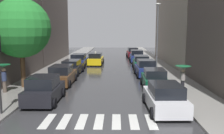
{
  "coord_description": "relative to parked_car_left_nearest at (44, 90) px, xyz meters",
  "views": [
    {
      "loc": [
        0.88,
        -9.0,
        4.69
      ],
      "look_at": [
        0.43,
        18.06,
        0.72
      ],
      "focal_mm": 40.08,
      "sensor_mm": 36.0,
      "label": 1
    }
  ],
  "objects": [
    {
      "name": "ground_plane",
      "position": [
        3.83,
        17.14,
        -0.84
      ],
      "size": [
        28.0,
        72.0,
        0.04
      ],
      "primitive_type": "cube",
      "color": "#363638"
    },
    {
      "name": "sidewalk_left",
      "position": [
        -2.67,
        17.14,
        -0.74
      ],
      "size": [
        3.0,
        72.0,
        0.15
      ],
      "primitive_type": "cube",
      "color": "gray",
      "rests_on": "ground"
    },
    {
      "name": "sidewalk_right",
      "position": [
        10.33,
        17.14,
        -0.74
      ],
      "size": [
        3.0,
        72.0,
        0.15
      ],
      "primitive_type": "cube",
      "color": "gray",
      "rests_on": "ground"
    },
    {
      "name": "crosswalk_stripes",
      "position": [
        3.83,
        -3.43,
        -0.81
      ],
      "size": [
        5.85,
        2.2,
        0.01
      ],
      "color": "silver",
      "rests_on": "ground"
    },
    {
      "name": "building_right_mid",
      "position": [
        14.83,
        19.81,
        7.6
      ],
      "size": [
        6.0,
        19.97,
        16.83
      ],
      "primitive_type": "cube",
      "color": "#9E9384",
      "rests_on": "ground"
    },
    {
      "name": "parked_car_left_nearest",
      "position": [
        0.0,
        0.0,
        0.0
      ],
      "size": [
        2.13,
        4.06,
        1.76
      ],
      "rotation": [
        0.0,
        0.0,
        1.57
      ],
      "color": "black",
      "rests_on": "ground"
    },
    {
      "name": "parked_car_left_second",
      "position": [
        -0.04,
        5.56,
        -0.03
      ],
      "size": [
        2.12,
        4.55,
        1.69
      ],
      "rotation": [
        0.0,
        0.0,
        1.56
      ],
      "color": "brown",
      "rests_on": "ground"
    },
    {
      "name": "parked_car_left_third",
      "position": [
        -0.06,
        10.78,
        -0.09
      ],
      "size": [
        2.18,
        4.74,
        1.55
      ],
      "rotation": [
        0.0,
        0.0,
        1.53
      ],
      "color": "black",
      "rests_on": "ground"
    },
    {
      "name": "parked_car_left_fourth",
      "position": [
        -0.12,
        16.13,
        -0.02
      ],
      "size": [
        2.1,
        4.63,
        1.71
      ],
      "rotation": [
        0.0,
        0.0,
        1.57
      ],
      "color": "navy",
      "rests_on": "ground"
    },
    {
      "name": "parked_car_right_nearest",
      "position": [
        7.58,
        -1.57,
        -0.05
      ],
      "size": [
        2.27,
        4.54,
        1.65
      ],
      "rotation": [
        0.0,
        0.0,
        1.6
      ],
      "color": "silver",
      "rests_on": "ground"
    },
    {
      "name": "parked_car_right_second",
      "position": [
        7.82,
        4.12,
        -0.06
      ],
      "size": [
        2.1,
        4.23,
        1.61
      ],
      "rotation": [
        0.0,
        0.0,
        1.55
      ],
      "color": "#0C4C2D",
      "rests_on": "ground"
    },
    {
      "name": "parked_car_right_third",
      "position": [
        7.75,
        9.63,
        -0.01
      ],
      "size": [
        2.19,
        4.14,
        1.73
      ],
      "rotation": [
        0.0,
        0.0,
        1.6
      ],
      "color": "navy",
      "rests_on": "ground"
    },
    {
      "name": "parked_car_right_fourth",
      "position": [
        7.82,
        15.0,
        -0.05
      ],
      "size": [
        2.18,
        4.79,
        1.62
      ],
      "rotation": [
        0.0,
        0.0,
        1.55
      ],
      "color": "#0C4C2D",
      "rests_on": "ground"
    },
    {
      "name": "parked_car_right_fifth",
      "position": [
        7.78,
        21.46,
        0.01
      ],
      "size": [
        2.14,
        4.37,
        1.79
      ],
      "rotation": [
        0.0,
        0.0,
        1.57
      ],
      "color": "navy",
      "rests_on": "ground"
    },
    {
      "name": "parked_car_right_sixth",
      "position": [
        7.58,
        27.59,
        -0.01
      ],
      "size": [
        2.18,
        4.12,
        1.74
      ],
      "rotation": [
        0.0,
        0.0,
        1.62
      ],
      "color": "maroon",
      "rests_on": "ground"
    },
    {
      "name": "taxi_midroad",
      "position": [
        1.89,
        18.35,
        -0.05
      ],
      "size": [
        2.15,
        4.6,
        1.81
      ],
      "rotation": [
        0.0,
        0.0,
        1.55
      ],
      "color": "yellow",
      "rests_on": "ground"
    },
    {
      "name": "pedestrian_foreground",
      "position": [
        -3.52,
        2.02,
        0.85
      ],
      "size": [
        1.03,
        1.03,
        2.08
      ],
      "rotation": [
        0.0,
        0.0,
        4.96
      ],
      "color": "brown",
      "rests_on": "sidewalk_left"
    },
    {
      "name": "pedestrian_near_tree",
      "position": [
        9.8,
        2.93,
        0.78
      ],
      "size": [
        1.19,
        1.19,
        1.88
      ],
      "rotation": [
        0.0,
        0.0,
        2.08
      ],
      "color": "black",
      "rests_on": "sidewalk_right"
    },
    {
      "name": "street_tree_left",
      "position": [
        -2.79,
        3.84,
        4.04
      ],
      "size": [
        4.68,
        4.68,
        7.06
      ],
      "color": "#513823",
      "rests_on": "sidewalk_left"
    },
    {
      "name": "lamp_post_right",
      "position": [
        9.38,
        12.76,
        3.66
      ],
      "size": [
        0.6,
        0.28,
        7.57
      ],
      "color": "#595B60",
      "rests_on": "sidewalk_right"
    }
  ]
}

